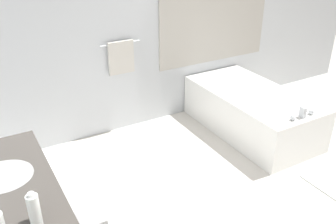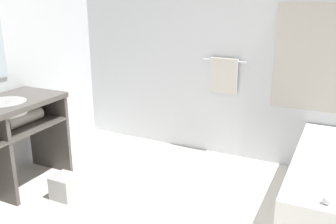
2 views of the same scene
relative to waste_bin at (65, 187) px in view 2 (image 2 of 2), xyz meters
The scene contains 2 objects.
wall_back_with_blinds 2.48m from the waste_bin, 50.89° to the left, with size 7.40×0.13×2.70m.
waste_bin is the anchor object (origin of this frame).
Camera 2 is at (0.95, -1.88, 1.89)m, focal length 40.00 mm.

